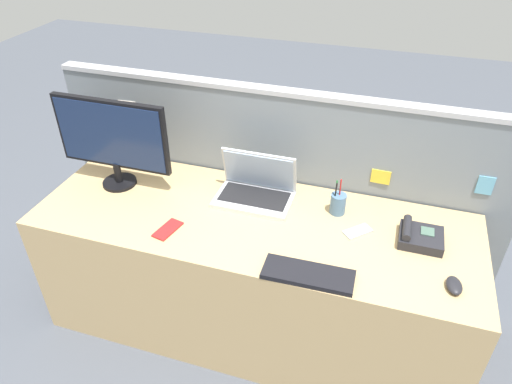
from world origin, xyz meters
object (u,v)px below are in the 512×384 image
object	(u,v)px
laptop	(256,187)
desk_phone	(419,237)
desktop_monitor	(112,138)
keyboard_main	(308,274)
pen_cup	(338,203)
cell_phone_silver_slab	(358,232)
computer_mouse_right_hand	(454,285)
cell_phone_red_case	(168,229)

from	to	relation	value
laptop	desk_phone	world-z (taller)	laptop
desktop_monitor	keyboard_main	distance (m)	1.16
pen_cup	cell_phone_silver_slab	xyz separation A→B (m)	(0.11, -0.12, -0.05)
desk_phone	keyboard_main	world-z (taller)	desk_phone
keyboard_main	pen_cup	world-z (taller)	pen_cup
desktop_monitor	pen_cup	size ratio (longest dim) A/B	3.17
cell_phone_silver_slab	pen_cup	bearing A→B (deg)	178.46
laptop	cell_phone_silver_slab	xyz separation A→B (m)	(0.52, -0.13, -0.05)
computer_mouse_right_hand	pen_cup	distance (m)	0.62
cell_phone_silver_slab	desktop_monitor	bearing A→B (deg)	-136.49
desk_phone	keyboard_main	size ratio (longest dim) A/B	0.51
computer_mouse_right_hand	desktop_monitor	bearing A→B (deg)	162.71
desktop_monitor	keyboard_main	world-z (taller)	desktop_monitor
cell_phone_red_case	cell_phone_silver_slab	size ratio (longest dim) A/B	1.12
keyboard_main	desk_phone	bearing A→B (deg)	39.23
desktop_monitor	computer_mouse_right_hand	world-z (taller)	desktop_monitor
desktop_monitor	keyboard_main	xyz separation A→B (m)	(1.07, -0.37, -0.25)
desk_phone	pen_cup	bearing A→B (deg)	164.64
keyboard_main	cell_phone_silver_slab	size ratio (longest dim) A/B	2.81
keyboard_main	desktop_monitor	bearing A→B (deg)	159.52
cell_phone_red_case	cell_phone_silver_slab	world-z (taller)	same
desktop_monitor	desk_phone	size ratio (longest dim) A/B	3.19
laptop	cell_phone_silver_slab	world-z (taller)	laptop
laptop	pen_cup	world-z (taller)	laptop
keyboard_main	cell_phone_red_case	bearing A→B (deg)	170.56
pen_cup	computer_mouse_right_hand	bearing A→B (deg)	-34.36
computer_mouse_right_hand	cell_phone_silver_slab	size ratio (longest dim) A/B	0.77
desktop_monitor	cell_phone_red_case	size ratio (longest dim) A/B	4.05
desktop_monitor	pen_cup	world-z (taller)	desktop_monitor
desktop_monitor	laptop	xyz separation A→B (m)	(0.71, 0.09, -0.20)
keyboard_main	pen_cup	xyz separation A→B (m)	(0.04, 0.46, 0.04)
cell_phone_red_case	keyboard_main	bearing A→B (deg)	4.54
computer_mouse_right_hand	cell_phone_silver_slab	distance (m)	0.46
laptop	pen_cup	bearing A→B (deg)	-0.94
cell_phone_red_case	cell_phone_silver_slab	distance (m)	0.85
cell_phone_silver_slab	cell_phone_red_case	bearing A→B (deg)	-118.34
laptop	cell_phone_red_case	distance (m)	0.48
keyboard_main	cell_phone_silver_slab	bearing A→B (deg)	64.28
laptop	cell_phone_red_case	bearing A→B (deg)	-129.20
pen_cup	desktop_monitor	bearing A→B (deg)	-175.64
computer_mouse_right_hand	pen_cup	size ratio (longest dim) A/B	0.54
keyboard_main	computer_mouse_right_hand	world-z (taller)	computer_mouse_right_hand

